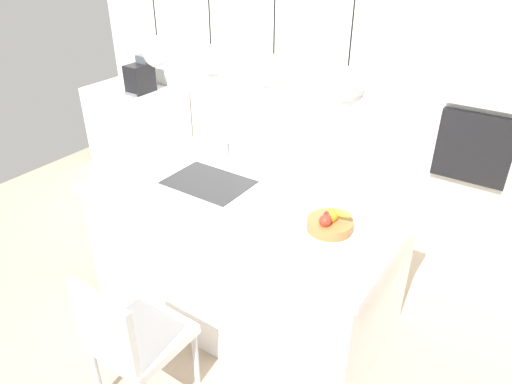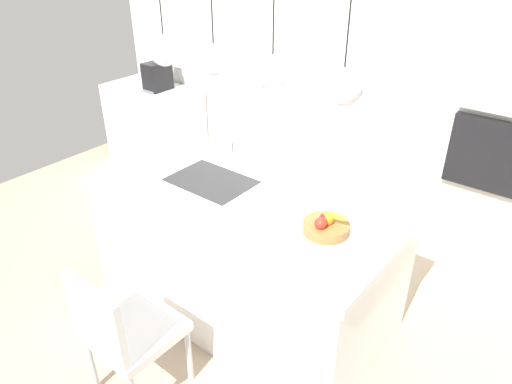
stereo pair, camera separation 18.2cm
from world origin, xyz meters
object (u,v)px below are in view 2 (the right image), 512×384
coffee_machine (157,75)px  microwave (504,90)px  oven (487,155)px  fruit_bowl (326,225)px  chair_near (124,330)px

coffee_machine → microwave: size_ratio=0.70×
coffee_machine → oven: 3.36m
fruit_bowl → chair_near: fruit_bowl is taller
coffee_machine → chair_near: 3.23m
fruit_bowl → oven: (0.43, 1.63, -0.04)m
fruit_bowl → coffee_machine: coffee_machine is taller
fruit_bowl → oven: size_ratio=0.48×
oven → microwave: bearing=0.0°
oven → coffee_machine: bearing=-174.9°
coffee_machine → microwave: bearing=5.1°
microwave → chair_near: bearing=-113.6°
microwave → oven: (0.00, 0.00, -0.50)m
oven → chair_near: oven is taller
fruit_bowl → microwave: bearing=75.1°
microwave → chair_near: 2.97m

